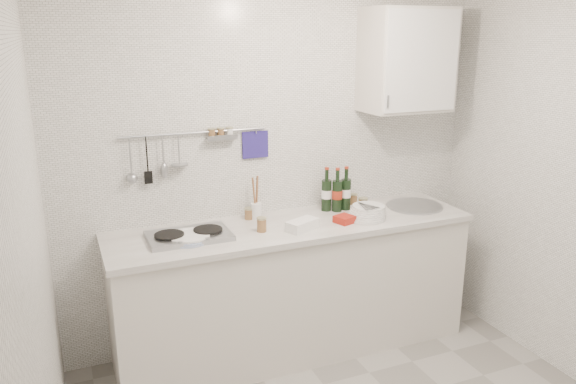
# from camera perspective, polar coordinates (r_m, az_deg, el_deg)

# --- Properties ---
(back_wall) EXTENTS (3.00, 0.02, 2.50)m
(back_wall) POSITION_cam_1_polar(r_m,az_deg,el_deg) (3.88, -1.16, 2.74)
(back_wall) COLOR silver
(back_wall) RESTS_ON floor
(wall_left) EXTENTS (0.02, 2.80, 2.50)m
(wall_left) POSITION_cam_1_polar(r_m,az_deg,el_deg) (2.29, -23.88, -8.27)
(wall_left) COLOR silver
(wall_left) RESTS_ON floor
(counter) EXTENTS (2.44, 0.64, 0.96)m
(counter) POSITION_cam_1_polar(r_m,az_deg,el_deg) (3.90, 0.64, -9.97)
(counter) COLOR silver
(counter) RESTS_ON floor
(wall_rail) EXTENTS (0.98, 0.09, 0.34)m
(wall_rail) POSITION_cam_1_polar(r_m,az_deg,el_deg) (3.64, -9.76, 4.45)
(wall_rail) COLOR #93969B
(wall_rail) RESTS_ON back_wall
(wall_cabinet) EXTENTS (0.60, 0.38, 0.70)m
(wall_cabinet) POSITION_cam_1_polar(r_m,az_deg,el_deg) (4.05, 12.02, 12.97)
(wall_cabinet) COLOR silver
(wall_cabinet) RESTS_ON back_wall
(plate_stack_hob) EXTENTS (0.27, 0.27, 0.04)m
(plate_stack_hob) POSITION_cam_1_polar(r_m,az_deg,el_deg) (3.46, -10.09, -4.59)
(plate_stack_hob) COLOR #5174B9
(plate_stack_hob) RESTS_ON counter
(plate_stack_sink) EXTENTS (0.27, 0.26, 0.09)m
(plate_stack_sink) POSITION_cam_1_polar(r_m,az_deg,el_deg) (3.83, 8.05, -2.06)
(plate_stack_sink) COLOR white
(plate_stack_sink) RESTS_ON counter
(wine_bottles) EXTENTS (0.21, 0.11, 0.31)m
(wine_bottles) POSITION_cam_1_polar(r_m,az_deg,el_deg) (3.95, 4.96, 0.30)
(wine_bottles) COLOR black
(wine_bottles) RESTS_ON counter
(butter_dish) EXTENTS (0.24, 0.19, 0.06)m
(butter_dish) POSITION_cam_1_polar(r_m,az_deg,el_deg) (3.58, 1.46, -3.36)
(butter_dish) COLOR white
(butter_dish) RESTS_ON counter
(strawberry_punnet) EXTENTS (0.14, 0.14, 0.05)m
(strawberry_punnet) POSITION_cam_1_polar(r_m,az_deg,el_deg) (3.73, 5.75, -2.78)
(strawberry_punnet) COLOR red
(strawberry_punnet) RESTS_ON counter
(utensil_crock) EXTENTS (0.07, 0.07, 0.30)m
(utensil_crock) POSITION_cam_1_polar(r_m,az_deg,el_deg) (3.79, -3.28, -1.69)
(utensil_crock) COLOR white
(utensil_crock) RESTS_ON counter
(jar_a) EXTENTS (0.06, 0.06, 0.08)m
(jar_a) POSITION_cam_1_polar(r_m,az_deg,el_deg) (3.79, -3.99, -2.18)
(jar_a) COLOR brown
(jar_a) RESTS_ON counter
(jar_b) EXTENTS (0.06, 0.06, 0.08)m
(jar_b) POSITION_cam_1_polar(r_m,az_deg,el_deg) (4.13, 6.67, -0.70)
(jar_b) COLOR brown
(jar_b) RESTS_ON counter
(jar_c) EXTENTS (0.07, 0.07, 0.09)m
(jar_c) POSITION_cam_1_polar(r_m,az_deg,el_deg) (4.01, 7.63, -1.19)
(jar_c) COLOR brown
(jar_c) RESTS_ON counter
(jar_d) EXTENTS (0.06, 0.06, 0.09)m
(jar_d) POSITION_cam_1_polar(r_m,az_deg,el_deg) (3.55, -2.69, -3.31)
(jar_d) COLOR brown
(jar_d) RESTS_ON counter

